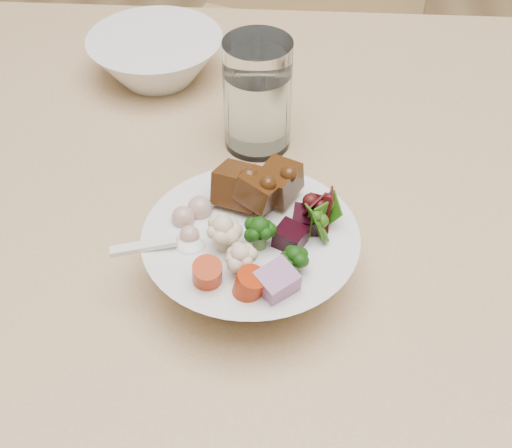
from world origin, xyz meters
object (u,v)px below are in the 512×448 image
Objects in this scene: dining_table at (419,264)px; chair_far at (289,28)px; water_glass at (257,99)px; food_bowl at (252,253)px; side_bowl at (156,58)px.

chair_far is (-0.16, 0.66, -0.09)m from dining_table.
chair_far reaches higher than water_glass.
food_bowl is at bearing -72.24° from chair_far.
chair_far is 0.60m from water_glass.
side_bowl is (-0.15, -0.43, 0.19)m from chair_far.
chair_far is at bearing 88.32° from water_glass.
dining_table is at bearing 29.39° from food_bowl.
side_bowl is (-0.13, 0.12, -0.03)m from water_glass.
side_bowl is (-0.31, 0.23, 0.10)m from dining_table.
chair_far is 5.10× the size of food_bowl.
dining_table is 9.15× the size of side_bowl.
food_bowl reaches higher than side_bowl.
water_glass is (-0.01, 0.20, 0.02)m from food_bowl.
dining_table is at bearing -36.20° from side_bowl.
food_bowl is at bearing -66.07° from side_bowl.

